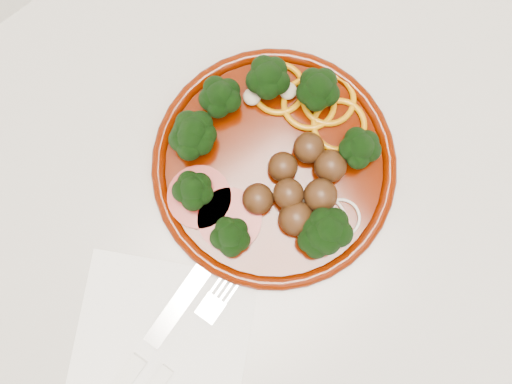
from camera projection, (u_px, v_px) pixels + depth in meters
counter at (215, 261)px, 1.07m from camera, size 2.40×0.60×0.90m
plate at (272, 165)px, 0.62m from camera, size 0.24×0.24×0.06m
napkin at (160, 348)px, 0.61m from camera, size 0.23×0.23×0.00m
knife at (137, 363)px, 0.60m from camera, size 0.20×0.08×0.01m
fork at (158, 383)px, 0.60m from camera, size 0.18×0.07×0.01m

